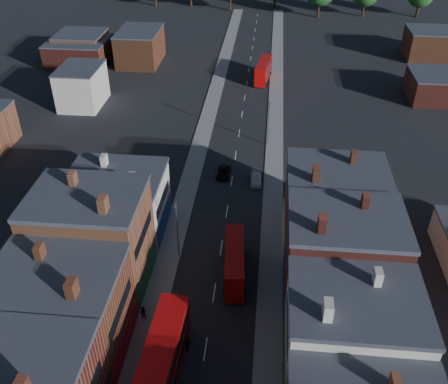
% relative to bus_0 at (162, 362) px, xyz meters
% --- Properties ---
extents(pavement_west, '(3.00, 200.00, 0.12)m').
position_rel_bus_0_xyz_m(pavement_west, '(-3.00, 38.09, -2.87)').
color(pavement_west, gray).
rests_on(pavement_west, ground).
extents(pavement_east, '(3.00, 200.00, 0.12)m').
position_rel_bus_0_xyz_m(pavement_east, '(10.00, 38.09, -2.87)').
color(pavement_east, gray).
rests_on(pavement_east, ground).
extents(lamp_post_2, '(0.25, 0.70, 8.12)m').
position_rel_bus_0_xyz_m(lamp_post_2, '(-1.70, 18.09, 1.78)').
color(lamp_post_2, slate).
rests_on(lamp_post_2, ground).
extents(lamp_post_3, '(0.25, 0.70, 8.12)m').
position_rel_bus_0_xyz_m(lamp_post_3, '(8.70, 48.09, 1.78)').
color(lamp_post_3, slate).
rests_on(lamp_post_3, ground).
extents(bus_0, '(3.57, 12.66, 5.42)m').
position_rel_bus_0_xyz_m(bus_0, '(0.00, 0.00, 0.00)').
color(bus_0, '#AB0909').
rests_on(bus_0, ground).
extents(bus_1, '(3.00, 9.84, 4.19)m').
position_rel_bus_0_xyz_m(bus_1, '(5.59, 15.12, -0.67)').
color(bus_1, '#9D0909').
rests_on(bus_1, ground).
extents(bus_2, '(3.64, 10.42, 4.41)m').
position_rel_bus_0_xyz_m(bus_2, '(7.00, 78.05, -0.55)').
color(bus_2, '#BC0908').
rests_on(bus_2, ground).
extents(car_2, '(2.09, 4.36, 1.20)m').
position_rel_bus_0_xyz_m(car_2, '(2.06, 37.52, -2.33)').
color(car_2, black).
rests_on(car_2, ground).
extents(car_3, '(1.85, 4.19, 1.20)m').
position_rel_bus_0_xyz_m(car_3, '(7.30, 36.20, -2.33)').
color(car_3, silver).
rests_on(car_3, ground).
extents(ped_1, '(0.84, 0.47, 1.71)m').
position_rel_bus_0_xyz_m(ped_1, '(-3.78, 7.51, -1.95)').
color(ped_1, '#401D19').
rests_on(ped_1, pavement_west).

